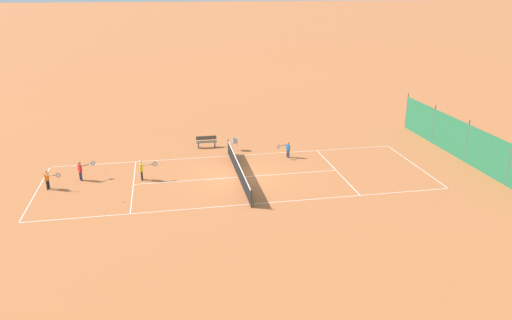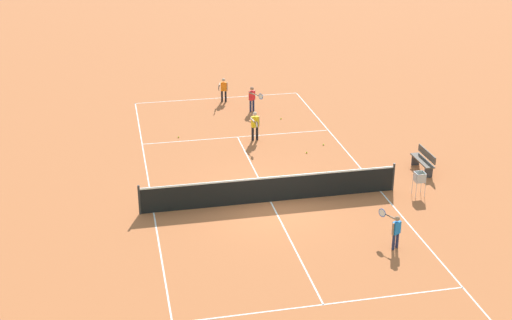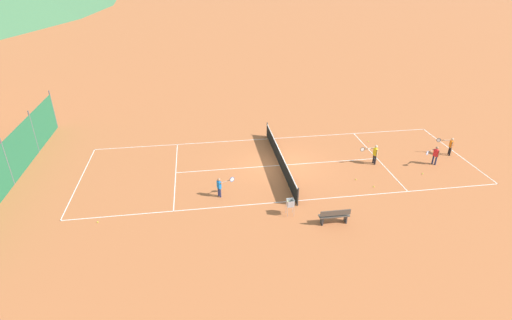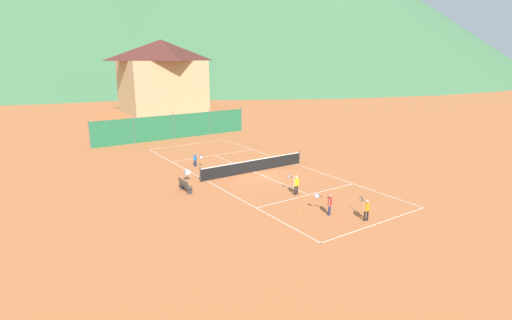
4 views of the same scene
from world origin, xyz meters
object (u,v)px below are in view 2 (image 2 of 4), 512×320
Objects in this scene: tennis_ball_by_net_right at (323,144)px; tennis_ball_by_net_left at (281,118)px; player_near_baseline at (223,88)px; tennis_ball_mid_court at (307,152)px; ball_hopper at (420,179)px; tennis_net at (271,189)px; courtside_bench at (424,160)px; player_far_service at (395,229)px; player_near_service at (253,97)px; player_far_baseline at (255,124)px; tennis_ball_alley_right at (178,137)px.

tennis_ball_by_net_left is at bearing -74.29° from tennis_ball_by_net_right.
player_near_baseline is 7.58m from tennis_ball_mid_court.
tennis_net is at bearing -6.43° from ball_hopper.
tennis_ball_mid_court is 0.07× the size of ball_hopper.
player_far_service is at bearing 57.90° from courtside_bench.
player_far_baseline is (0.65, 3.68, 0.03)m from player_near_service.
courtside_bench is at bearing 120.02° from tennis_ball_by_net_left.
ball_hopper reaches higher than tennis_ball_mid_court.
ball_hopper is at bearing 109.86° from tennis_ball_by_net_right.
courtside_bench is at bearing 121.96° from player_near_baseline.
player_near_service reaches higher than ball_hopper.
tennis_ball_by_net_right is (-3.37, -4.72, -0.47)m from tennis_net.
player_near_service is (-1.31, -9.53, 0.21)m from tennis_net.
tennis_ball_alley_right is 6.26m from tennis_ball_by_net_right.
tennis_ball_by_net_left is 5.09m from tennis_ball_alley_right.
tennis_ball_by_net_left is at bearing -106.19° from tennis_net.
player_far_service is 0.93× the size of player_near_baseline.
ball_hopper is at bearing 113.31° from player_near_baseline.
player_near_service is (1.72, -13.44, 0.05)m from player_far_service.
player_near_baseline is 18.24× the size of tennis_ball_mid_court.
player_far_baseline is (-0.66, -5.85, 0.25)m from tennis_net.
player_near_service is at bearing -78.36° from tennis_ball_mid_court.
tennis_ball_mid_court is (0.59, -7.94, -0.63)m from player_far_service.
player_near_baseline is at bearing -58.04° from courtside_bench.
player_far_baseline is 19.43× the size of tennis_ball_mid_court.
tennis_ball_by_net_right is at bearing -143.20° from tennis_ball_mid_court.
tennis_ball_by_net_left is (0.64, -12.13, -0.63)m from player_far_service.
tennis_net is at bearing 12.22° from courtside_bench.
ball_hopper is (-2.85, 4.62, 0.62)m from tennis_ball_mid_court.
tennis_ball_by_net_right is (-3.18, 6.51, -0.67)m from player_near_baseline.
player_near_service reaches higher than player_near_baseline.
courtside_bench is at bearing 148.29° from tennis_ball_alley_right.
player_far_baseline is at bearing -96.44° from tennis_net.
tennis_ball_by_net_right is at bearing 105.71° from tennis_ball_by_net_left.
tennis_ball_mid_court is 1.16m from tennis_ball_by_net_right.
player_near_service is at bearing -99.97° from player_far_baseline.
tennis_net is at bearing 110.16° from tennis_ball_alley_right.
player_near_baseline reaches higher than tennis_ball_mid_court.
player_far_baseline is 19.43× the size of tennis_ball_alley_right.
tennis_ball_by_net_right is (-0.98, 3.50, 0.00)m from tennis_ball_by_net_left.
player_far_service reaches higher than tennis_ball_mid_court.
player_far_baseline is at bearing -54.28° from ball_hopper.
ball_hopper is (-1.92, 5.32, 0.62)m from tennis_ball_by_net_right.
player_far_service is 13.55m from player_near_service.
ball_hopper is at bearing 111.49° from player_near_service.
tennis_ball_alley_right and tennis_ball_by_net_right have the same top height.
tennis_ball_alley_right is 1.00× the size of tennis_ball_by_net_right.
tennis_ball_by_net_right is (-0.34, -8.63, -0.63)m from player_far_service.
courtside_bench is (-8.86, 5.47, 0.42)m from tennis_ball_alley_right.
player_near_baseline is 3.78m from tennis_ball_by_net_left.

